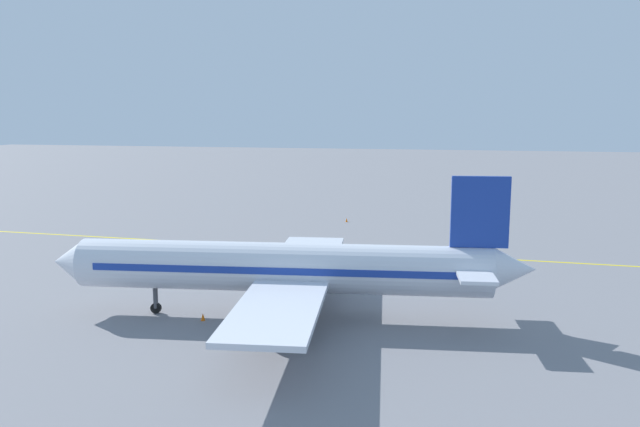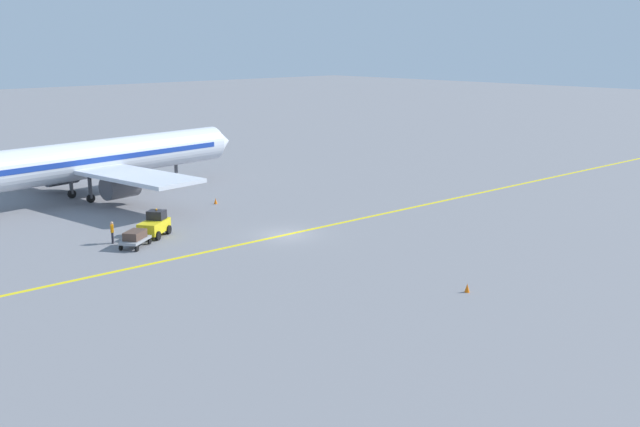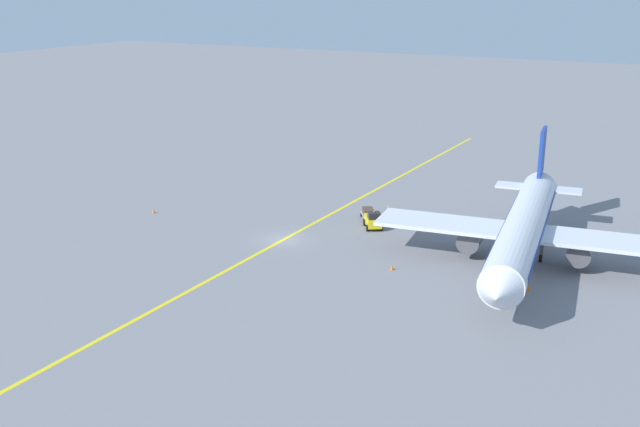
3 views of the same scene
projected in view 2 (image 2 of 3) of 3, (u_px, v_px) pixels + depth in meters
The scene contains 9 objects.
ground_plane at pixel (286, 235), 58.76m from camera, with size 400.00×400.00×0.00m, color slate.
apron_yellow_centreline at pixel (286, 235), 58.76m from camera, with size 0.40×120.00×0.01m, color yellow.
airplane_at_gate at pixel (93, 160), 71.87m from camera, with size 28.42×35.53×10.60m.
baggage_tug_white at pixel (154, 225), 58.18m from camera, with size 2.93×3.33×2.11m.
baggage_cart_trailing at pixel (135, 237), 55.08m from camera, with size 2.61×2.94×1.24m.
ground_crew_worker at pixel (112, 232), 56.13m from camera, with size 0.51×0.38×1.68m.
traffic_cone_near_nose at pixel (216, 201), 69.89m from camera, with size 0.32×0.32×0.55m, color orange.
traffic_cone_mid_apron at pixel (138, 184), 77.95m from camera, with size 0.32×0.32×0.55m, color orange.
traffic_cone_by_wingtip at pixel (467, 288), 45.29m from camera, with size 0.32×0.32×0.55m, color orange.
Camera 2 is at (43.34, -36.93, 14.85)m, focal length 42.00 mm.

